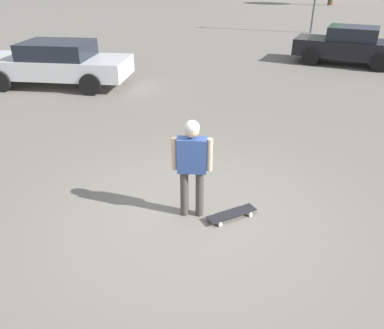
% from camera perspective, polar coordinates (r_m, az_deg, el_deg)
% --- Properties ---
extents(ground_plane, '(220.00, 220.00, 0.00)m').
position_cam_1_polar(ground_plane, '(6.11, 0.00, -7.57)').
color(ground_plane, gray).
extents(person, '(0.57, 0.36, 1.62)m').
position_cam_1_polar(person, '(5.60, 0.00, 0.68)').
color(person, '#4C4742').
rests_on(person, ground_plane).
extents(skateboard, '(0.85, 0.35, 0.08)m').
position_cam_1_polar(skateboard, '(6.04, 6.07, -7.47)').
color(skateboard, '#232328').
rests_on(skateboard, ground_plane).
extents(car_parked_near, '(5.08, 3.86, 1.43)m').
position_cam_1_polar(car_parked_near, '(13.51, -19.94, 14.36)').
color(car_parked_near, silver).
rests_on(car_parked_near, ground_plane).
extents(car_parked_far, '(4.09, 4.15, 1.47)m').
position_cam_1_polar(car_parked_far, '(17.04, 22.77, 16.46)').
color(car_parked_far, black).
rests_on(car_parked_far, ground_plane).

